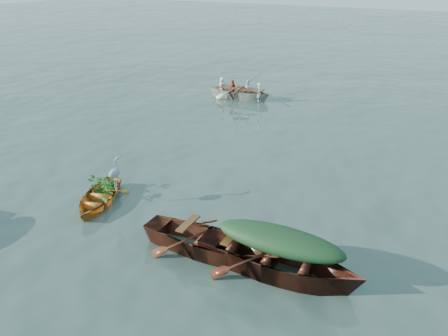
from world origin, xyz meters
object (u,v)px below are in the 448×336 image
at_px(yellow_dinghy, 99,204).
at_px(green_tarp_boat, 277,275).
at_px(open_wooden_boat, 210,254).
at_px(rowed_boat, 240,99).
at_px(heron, 115,178).

height_order(yellow_dinghy, green_tarp_boat, green_tarp_boat).
relative_size(open_wooden_boat, rowed_boat, 1.07).
height_order(green_tarp_boat, rowed_boat, green_tarp_boat).
relative_size(green_tarp_boat, heron, 5.57).
bearing_deg(rowed_boat, yellow_dinghy, -176.22).
bearing_deg(rowed_boat, heron, -173.62).
bearing_deg(heron, green_tarp_boat, -28.14).
xyz_separation_m(green_tarp_boat, heron, (-5.17, 0.72, 0.85)).
bearing_deg(green_tarp_boat, open_wooden_boat, 90.00).
distance_m(rowed_boat, heron, 11.57).
distance_m(yellow_dinghy, rowed_boat, 11.71).
height_order(yellow_dinghy, heron, heron).
height_order(rowed_boat, heron, heron).
xyz_separation_m(green_tarp_boat, rowed_boat, (-7.05, 12.11, 0.00)).
distance_m(yellow_dinghy, green_tarp_boat, 5.69).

